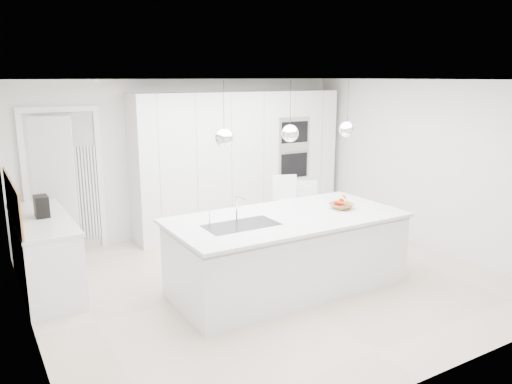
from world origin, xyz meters
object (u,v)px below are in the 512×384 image
fruit_bowl (342,206)px  espresso_machine (42,206)px  bar_stool_right (311,216)px  bar_stool_left (290,216)px  island_base (288,254)px

fruit_bowl → espresso_machine: 3.67m
fruit_bowl → bar_stool_right: size_ratio=0.29×
bar_stool_left → island_base: bearing=-106.9°
espresso_machine → bar_stool_left: 3.31m
fruit_bowl → bar_stool_left: 1.10m
fruit_bowl → espresso_machine: size_ratio=1.16×
bar_stool_right → espresso_machine: bearing=-169.5°
island_base → espresso_machine: espresso_machine is taller
fruit_bowl → espresso_machine: espresso_machine is taller
island_base → fruit_bowl: 0.94m
bar_stool_right → island_base: bearing=-118.9°
island_base → espresso_machine: (-2.53, 1.53, 0.60)m
espresso_machine → bar_stool_left: bearing=-8.9°
bar_stool_right → fruit_bowl: bearing=-87.8°
island_base → espresso_machine: 3.01m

